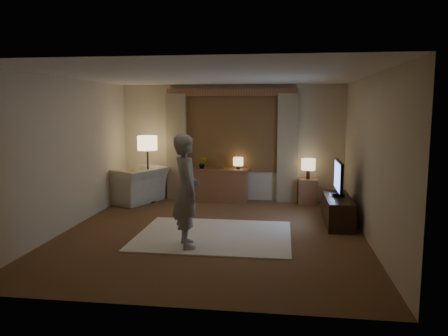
% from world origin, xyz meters
% --- Properties ---
extents(room, '(5.04, 5.54, 2.64)m').
position_xyz_m(room, '(0.00, 0.50, 1.33)').
color(room, brown).
rests_on(room, ground).
extents(rug, '(2.50, 2.00, 0.02)m').
position_xyz_m(rug, '(0.05, -0.14, 0.01)').
color(rug, '#F5E9CE').
rests_on(rug, floor).
extents(sideboard, '(1.20, 0.40, 0.70)m').
position_xyz_m(sideboard, '(-0.22, 2.50, 0.35)').
color(sideboard, brown).
rests_on(sideboard, floor).
extents(picture_frame, '(0.16, 0.02, 0.20)m').
position_xyz_m(picture_frame, '(-0.22, 2.50, 0.80)').
color(picture_frame, brown).
rests_on(picture_frame, sideboard).
extents(plant, '(0.17, 0.13, 0.30)m').
position_xyz_m(plant, '(-0.62, 2.50, 0.85)').
color(plant, '#999999').
rests_on(plant, sideboard).
extents(table_lamp_sideboard, '(0.22, 0.22, 0.30)m').
position_xyz_m(table_lamp_sideboard, '(0.18, 2.50, 0.90)').
color(table_lamp_sideboard, black).
rests_on(table_lamp_sideboard, sideboard).
extents(floor_lamp, '(0.43, 0.43, 1.48)m').
position_xyz_m(floor_lamp, '(-1.80, 2.22, 1.24)').
color(floor_lamp, black).
rests_on(floor_lamp, floor).
extents(armchair, '(1.45, 1.52, 0.78)m').
position_xyz_m(armchair, '(-2.09, 2.19, 0.39)').
color(armchair, beige).
rests_on(armchair, floor).
extents(side_table, '(0.40, 0.40, 0.56)m').
position_xyz_m(side_table, '(1.70, 2.45, 0.28)').
color(side_table, brown).
rests_on(side_table, floor).
extents(table_lamp_side, '(0.30, 0.30, 0.44)m').
position_xyz_m(table_lamp_side, '(1.70, 2.45, 0.87)').
color(table_lamp_side, black).
rests_on(table_lamp_side, side_table).
extents(tv_stand, '(0.45, 1.40, 0.50)m').
position_xyz_m(tv_stand, '(2.15, 0.91, 0.25)').
color(tv_stand, black).
rests_on(tv_stand, floor).
extents(tv, '(0.22, 0.89, 0.65)m').
position_xyz_m(tv, '(2.15, 0.91, 0.86)').
color(tv, black).
rests_on(tv, tv_stand).
extents(person, '(0.61, 0.72, 1.69)m').
position_xyz_m(person, '(-0.26, -0.76, 0.86)').
color(person, gray).
rests_on(person, rug).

